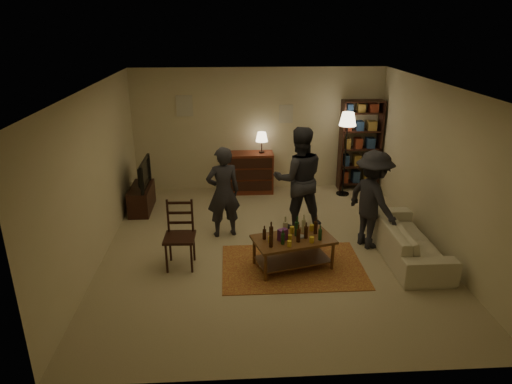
{
  "coord_description": "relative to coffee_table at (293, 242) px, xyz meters",
  "views": [
    {
      "loc": [
        -0.66,
        -6.89,
        3.66
      ],
      "look_at": [
        -0.23,
        0.1,
        0.98
      ],
      "focal_mm": 32.0,
      "sensor_mm": 36.0,
      "label": 1
    }
  ],
  "objects": [
    {
      "name": "floor",
      "position": [
        -0.29,
        0.65,
        -0.43
      ],
      "size": [
        6.0,
        6.0,
        0.0
      ],
      "primitive_type": "plane",
      "color": "#C6B793",
      "rests_on": "ground"
    },
    {
      "name": "person_left",
      "position": [
        -1.07,
        1.21,
        0.39
      ],
      "size": [
        0.67,
        0.52,
        1.64
      ],
      "primitive_type": "imported",
      "rotation": [
        0.0,
        0.0,
        3.38
      ],
      "color": "#25242B",
      "rests_on": "ground"
    },
    {
      "name": "person_right",
      "position": [
        0.29,
        1.44,
        0.52
      ],
      "size": [
        0.96,
        0.76,
        1.91
      ],
      "primitive_type": "imported",
      "rotation": [
        0.0,
        0.0,
        3.18
      ],
      "color": "#27272F",
      "rests_on": "ground"
    },
    {
      "name": "bookshelf",
      "position": [
        1.96,
        3.43,
        0.6
      ],
      "size": [
        0.9,
        0.34,
        2.02
      ],
      "color": "#321610",
      "rests_on": "ground"
    },
    {
      "name": "coffee_table",
      "position": [
        0.0,
        0.0,
        0.0
      ],
      "size": [
        1.34,
        0.95,
        0.84
      ],
      "rotation": [
        0.0,
        0.0,
        0.26
      ],
      "color": "brown",
      "rests_on": "ground"
    },
    {
      "name": "room_shell",
      "position": [
        -0.94,
        3.63,
        1.38
      ],
      "size": [
        6.0,
        6.0,
        6.0
      ],
      "color": "beige",
      "rests_on": "ground"
    },
    {
      "name": "person_by_sofa",
      "position": [
        1.41,
        0.65,
        0.41
      ],
      "size": [
        1.0,
        1.24,
        1.68
      ],
      "primitive_type": "imported",
      "rotation": [
        0.0,
        0.0,
        1.98
      ],
      "color": "#222128",
      "rests_on": "ground"
    },
    {
      "name": "sofa",
      "position": [
        1.91,
        0.25,
        -0.13
      ],
      "size": [
        0.81,
        2.08,
        0.61
      ],
      "primitive_type": "imported",
      "rotation": [
        0.0,
        0.0,
        1.57
      ],
      "color": "beige",
      "rests_on": "ground"
    },
    {
      "name": "dresser",
      "position": [
        -0.48,
        3.37,
        0.04
      ],
      "size": [
        1.0,
        0.5,
        1.36
      ],
      "color": "maroon",
      "rests_on": "ground"
    },
    {
      "name": "floor_lamp",
      "position": [
        1.55,
        3.08,
        1.13
      ],
      "size": [
        0.36,
        0.36,
        1.83
      ],
      "color": "black",
      "rests_on": "ground"
    },
    {
      "name": "rug",
      "position": [
        0.01,
        -0.0,
        -0.42
      ],
      "size": [
        2.2,
        1.5,
        0.01
      ],
      "primitive_type": "cube",
      "color": "maroon",
      "rests_on": "ground"
    },
    {
      "name": "tv_stand",
      "position": [
        -2.73,
        2.45,
        -0.05
      ],
      "size": [
        0.4,
        1.0,
        1.06
      ],
      "color": "#321610",
      "rests_on": "ground"
    },
    {
      "name": "dining_chair",
      "position": [
        -1.74,
        0.19,
        0.14
      ],
      "size": [
        0.48,
        0.48,
        1.08
      ],
      "rotation": [
        0.0,
        0.0,
        -0.03
      ],
      "color": "#321610",
      "rests_on": "ground"
    }
  ]
}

